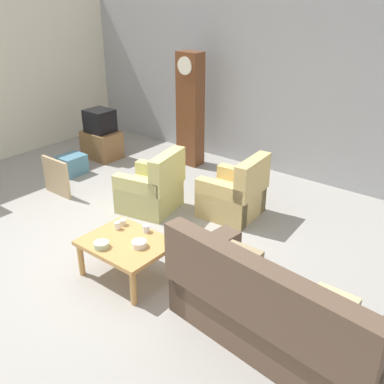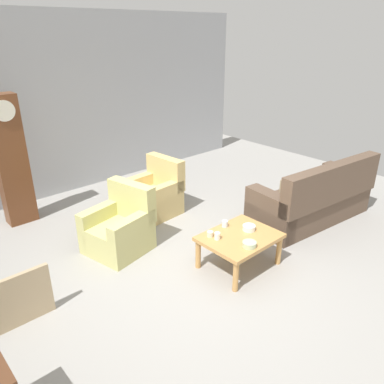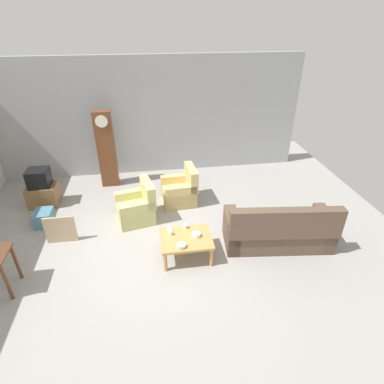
{
  "view_description": "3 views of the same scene",
  "coord_description": "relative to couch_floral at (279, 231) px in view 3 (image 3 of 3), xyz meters",
  "views": [
    {
      "loc": [
        3.7,
        -3.21,
        3.07
      ],
      "look_at": [
        0.65,
        0.62,
        0.76
      ],
      "focal_mm": 41.59,
      "sensor_mm": 36.0,
      "label": 1
    },
    {
      "loc": [
        -2.81,
        -3.03,
        2.88
      ],
      "look_at": [
        0.39,
        0.5,
        0.81
      ],
      "focal_mm": 35.34,
      "sensor_mm": 36.0,
      "label": 2
    },
    {
      "loc": [
        -0.12,
        -4.92,
        4.12
      ],
      "look_at": [
        0.75,
        0.8,
        0.76
      ],
      "focal_mm": 29.22,
      "sensor_mm": 36.0,
      "label": 3
    }
  ],
  "objects": [
    {
      "name": "framed_picture_leaning",
      "position": [
        -4.31,
        0.76,
        -0.05
      ],
      "size": [
        0.6,
        0.05,
        0.6
      ],
      "primitive_type": "cube",
      "color": "tan",
      "rests_on": "ground_plane"
    },
    {
      "name": "cup_cream_tall",
      "position": [
        -2.16,
        0.17,
        0.13
      ],
      "size": [
        0.08,
        0.08,
        0.07
      ],
      "primitive_type": "cylinder",
      "color": "beige",
      "rests_on": "coffee_table_wood"
    },
    {
      "name": "tv_crt",
      "position": [
        -5.03,
        2.32,
        0.38
      ],
      "size": [
        0.48,
        0.44,
        0.42
      ],
      "primitive_type": "cube",
      "color": "black",
      "rests_on": "tv_stand_cabinet"
    },
    {
      "name": "armchair_olive_near",
      "position": [
        -2.78,
        1.33,
        -0.05
      ],
      "size": [
        0.93,
        0.91,
        0.92
      ],
      "color": "#CCC67A",
      "rests_on": "ground_plane"
    },
    {
      "name": "tv_stand_cabinet",
      "position": [
        -5.03,
        2.32,
        -0.09
      ],
      "size": [
        0.68,
        0.52,
        0.52
      ],
      "primitive_type": "cube",
      "color": "brown",
      "rests_on": "ground_plane"
    },
    {
      "name": "cup_blue_rimmed",
      "position": [
        -1.83,
        0.23,
        0.14
      ],
      "size": [
        0.08,
        0.08,
        0.08
      ],
      "primitive_type": "cylinder",
      "color": "silver",
      "rests_on": "coffee_table_wood"
    },
    {
      "name": "coffee_table_wood",
      "position": [
        -1.86,
        -0.07,
        0.03
      ],
      "size": [
        0.96,
        0.76,
        0.45
      ],
      "color": "tan",
      "rests_on": "ground_plane"
    },
    {
      "name": "ground_plane",
      "position": [
        -2.32,
        0.27,
        -0.35
      ],
      "size": [
        10.4,
        10.4,
        0.0
      ],
      "primitive_type": "plane",
      "color": "#999691"
    },
    {
      "name": "cup_white_porcelain",
      "position": [
        -2.14,
        0.06,
        0.14
      ],
      "size": [
        0.07,
        0.07,
        0.09
      ],
      "primitive_type": "cylinder",
      "color": "white",
      "rests_on": "coffee_table_wood"
    },
    {
      "name": "bowl_white_stacked",
      "position": [
        -1.67,
        -0.05,
        0.13
      ],
      "size": [
        0.17,
        0.17,
        0.07
      ],
      "primitive_type": "cylinder",
      "color": "white",
      "rests_on": "coffee_table_wood"
    },
    {
      "name": "storage_box_blue",
      "position": [
        -4.83,
        1.44,
        -0.18
      ],
      "size": [
        0.37,
        0.44,
        0.34
      ],
      "primitive_type": "cube",
      "color": "teal",
      "rests_on": "ground_plane"
    },
    {
      "name": "armchair_olive_far",
      "position": [
        -1.73,
        1.93,
        -0.05
      ],
      "size": [
        0.85,
        0.82,
        0.92
      ],
      "color": "#D7BA73",
      "rests_on": "ground_plane"
    },
    {
      "name": "garage_door_wall",
      "position": [
        -2.32,
        3.87,
        1.25
      ],
      "size": [
        8.4,
        0.16,
        3.2
      ],
      "primitive_type": "cube",
      "color": "#9EA0A5",
      "rests_on": "ground_plane"
    },
    {
      "name": "bowl_shallow_green",
      "position": [
        -1.98,
        -0.32,
        0.13
      ],
      "size": [
        0.17,
        0.17,
        0.07
      ],
      "primitive_type": "cylinder",
      "color": "#B2C69E",
      "rests_on": "coffee_table_wood"
    },
    {
      "name": "grandfather_clock",
      "position": [
        -3.51,
        3.14,
        0.67
      ],
      "size": [
        0.44,
        0.3,
        2.03
      ],
      "color": "brown",
      "rests_on": "ground_plane"
    },
    {
      "name": "couch_floral",
      "position": [
        0.0,
        0.0,
        0.0
      ],
      "size": [
        2.19,
        1.11,
        1.04
      ],
      "color": "brown",
      "rests_on": "ground_plane"
    }
  ]
}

